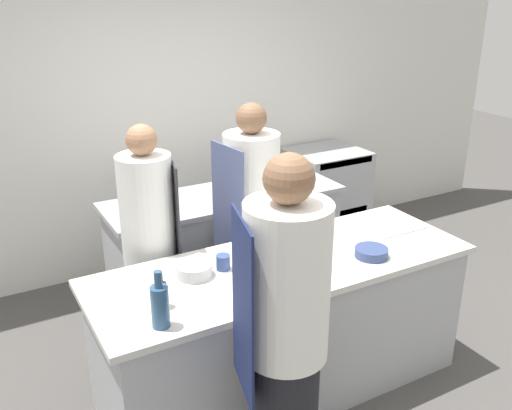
{
  "coord_description": "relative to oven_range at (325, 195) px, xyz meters",
  "views": [
    {
      "loc": [
        -1.64,
        -2.58,
        2.47
      ],
      "look_at": [
        0.0,
        0.35,
        1.15
      ],
      "focal_mm": 40.0,
      "sensor_mm": 36.0,
      "label": 1
    }
  ],
  "objects": [
    {
      "name": "chef_at_prep_near",
      "position": [
        -2.0,
        -2.44,
        0.44
      ],
      "size": [
        0.45,
        0.43,
        1.81
      ],
      "rotation": [
        0.0,
        0.0,
        1.31
      ],
      "color": "black",
      "rests_on": "ground_plane"
    },
    {
      "name": "bottle_wine",
      "position": [
        -2.4,
        -1.87,
        0.51
      ],
      "size": [
        0.06,
        0.06,
        0.19
      ],
      "color": "black",
      "rests_on": "prep_counter"
    },
    {
      "name": "oven_range",
      "position": [
        0.0,
        0.0,
        0.0
      ],
      "size": [
        0.71,
        0.64,
        0.93
      ],
      "color": "#A8AAAF",
      "rests_on": "ground_plane"
    },
    {
      "name": "bowl_wooden_salad",
      "position": [
        -1.5,
        -1.53,
        0.46
      ],
      "size": [
        0.21,
        0.21,
        0.05
      ],
      "color": "white",
      "rests_on": "prep_counter"
    },
    {
      "name": "pass_counter",
      "position": [
        -1.38,
        -0.53,
        -0.02
      ],
      "size": [
        1.91,
        0.65,
        0.9
      ],
      "color": "#A8AAAF",
      "rests_on": "ground_plane"
    },
    {
      "name": "bowl_mixing_large",
      "position": [
        -2.12,
        -1.65,
        0.47
      ],
      "size": [
        0.21,
        0.21,
        0.07
      ],
      "color": "#B7BABC",
      "rests_on": "prep_counter"
    },
    {
      "name": "chef_at_pass_far",
      "position": [
        -1.46,
        -1.12,
        0.4
      ],
      "size": [
        0.42,
        0.4,
        1.74
      ],
      "rotation": [
        0.0,
        0.0,
        1.7
      ],
      "color": "black",
      "rests_on": "ground_plane"
    },
    {
      "name": "bowl_ceramic_blue",
      "position": [
        -1.08,
        -1.95,
        0.46
      ],
      "size": [
        0.2,
        0.2,
        0.06
      ],
      "color": "navy",
      "rests_on": "prep_counter"
    },
    {
      "name": "bottle_vinegar",
      "position": [
        -2.46,
        -2.04,
        0.55
      ],
      "size": [
        0.09,
        0.09,
        0.3
      ],
      "color": "#2D5175",
      "rests_on": "prep_counter"
    },
    {
      "name": "cup",
      "position": [
        -1.94,
        -1.65,
        0.48
      ],
      "size": [
        0.08,
        0.08,
        0.09
      ],
      "color": "#33477F",
      "rests_on": "prep_counter"
    },
    {
      "name": "prep_counter",
      "position": [
        -1.58,
        -1.76,
        -0.02
      ],
      "size": [
        2.36,
        0.83,
        0.9
      ],
      "color": "#A8AAAF",
      "rests_on": "ground_plane"
    },
    {
      "name": "bowl_prep_small",
      "position": [
        -1.86,
        -1.81,
        0.47
      ],
      "size": [
        0.17,
        0.17,
        0.07
      ],
      "color": "white",
      "rests_on": "prep_counter"
    },
    {
      "name": "cutting_board",
      "position": [
        -0.65,
        -1.71,
        0.44
      ],
      "size": [
        0.42,
        0.18,
        0.01
      ],
      "color": "white",
      "rests_on": "prep_counter"
    },
    {
      "name": "wall_back",
      "position": [
        -1.58,
        0.37,
        0.93
      ],
      "size": [
        8.0,
        0.06,
        2.8
      ],
      "color": "silver",
      "rests_on": "ground_plane"
    },
    {
      "name": "chef_at_stove",
      "position": [
        -2.2,
        -1.11,
        0.38
      ],
      "size": [
        0.38,
        0.37,
        1.68
      ],
      "rotation": [
        0.0,
        0.0,
        -1.79
      ],
      "color": "black",
      "rests_on": "ground_plane"
    },
    {
      "name": "ground_plane",
      "position": [
        -1.58,
        -1.76,
        -0.47
      ],
      "size": [
        16.0,
        16.0,
        0.0
      ],
      "primitive_type": "plane",
      "color": "#4C4947"
    },
    {
      "name": "bottle_olive_oil",
      "position": [
        -1.76,
        -2.07,
        0.53
      ],
      "size": [
        0.08,
        0.08,
        0.24
      ],
      "color": "#B2A84C",
      "rests_on": "prep_counter"
    }
  ]
}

